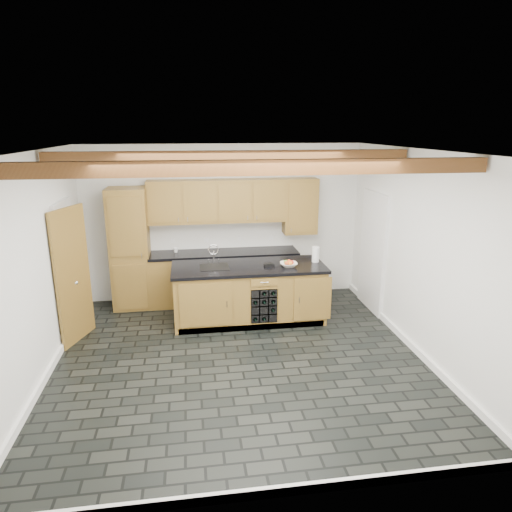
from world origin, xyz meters
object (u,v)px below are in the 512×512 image
at_px(fruit_bowl, 289,265).
at_px(paper_towel, 316,254).
at_px(island, 249,293).
at_px(kitchen_scale, 269,265).

xyz_separation_m(fruit_bowl, paper_towel, (0.50, 0.20, 0.09)).
bearing_deg(fruit_bowl, island, 168.30).
bearing_deg(paper_towel, fruit_bowl, -157.74).
xyz_separation_m(kitchen_scale, fruit_bowl, (0.30, -0.08, 0.01)).
distance_m(island, paper_towel, 1.26).
bearing_deg(kitchen_scale, paper_towel, 2.13).
height_order(island, kitchen_scale, kitchen_scale).
bearing_deg(island, paper_towel, 3.85).
bearing_deg(fruit_bowl, kitchen_scale, 165.64).
bearing_deg(island, fruit_bowl, -11.70).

